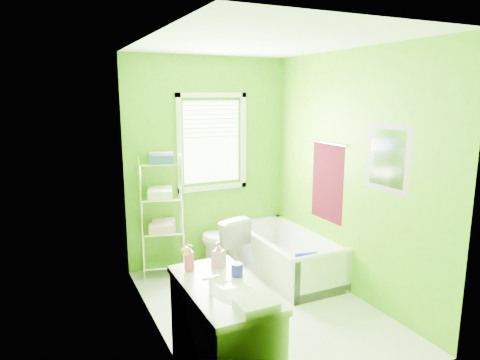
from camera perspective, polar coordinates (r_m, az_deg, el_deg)
name	(u,v)px	position (r m, az deg, el deg)	size (l,w,h in m)	color
ground	(261,307)	(4.56, 2.81, -16.59)	(2.90, 2.90, 0.00)	silver
room_envelope	(263,158)	(4.08, 3.02, 3.00)	(2.14, 2.94, 2.62)	#4C9707
window	(212,137)	(5.37, -3.75, 5.74)	(0.92, 0.05, 1.22)	white
door	(196,268)	(2.93, -5.95, -11.57)	(0.09, 0.80, 2.00)	white
right_wall_decor	(349,173)	(4.67, 14.36, 0.92)	(0.04, 1.48, 1.17)	#400711
bathtub	(287,261)	(5.29, 6.24, -10.62)	(0.74, 1.58, 0.51)	white
toilet	(222,242)	(5.31, -2.47, -8.26)	(0.40, 0.70, 0.71)	white
vanity	(224,332)	(3.35, -2.17, -19.54)	(0.53, 1.05, 1.00)	white
wire_shelf_unit	(163,203)	(5.09, -10.27, -3.00)	(0.54, 0.44, 1.47)	silver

